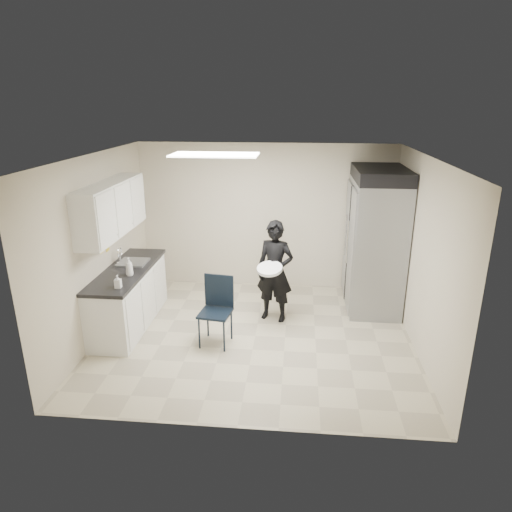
# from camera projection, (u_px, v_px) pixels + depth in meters

# --- Properties ---
(floor) EXTENTS (4.50, 4.50, 0.00)m
(floor) POSITION_uv_depth(u_px,v_px,m) (255.00, 336.00, 6.70)
(floor) COLOR #B7AC90
(floor) RESTS_ON ground
(ceiling) EXTENTS (4.50, 4.50, 0.00)m
(ceiling) POSITION_uv_depth(u_px,v_px,m) (255.00, 156.00, 5.86)
(ceiling) COLOR silver
(ceiling) RESTS_ON back_wall
(back_wall) EXTENTS (4.50, 0.00, 4.50)m
(back_wall) POSITION_uv_depth(u_px,v_px,m) (266.00, 217.00, 8.16)
(back_wall) COLOR #BEB69D
(back_wall) RESTS_ON floor
(left_wall) EXTENTS (0.00, 4.00, 4.00)m
(left_wall) POSITION_uv_depth(u_px,v_px,m) (98.00, 247.00, 6.48)
(left_wall) COLOR #BEB69D
(left_wall) RESTS_ON floor
(right_wall) EXTENTS (0.00, 4.00, 4.00)m
(right_wall) POSITION_uv_depth(u_px,v_px,m) (423.00, 257.00, 6.08)
(right_wall) COLOR #BEB69D
(right_wall) RESTS_ON floor
(ceiling_panel) EXTENTS (1.20, 0.60, 0.02)m
(ceiling_panel) POSITION_uv_depth(u_px,v_px,m) (215.00, 155.00, 6.30)
(ceiling_panel) COLOR white
(ceiling_panel) RESTS_ON ceiling
(lower_counter) EXTENTS (0.60, 1.90, 0.86)m
(lower_counter) POSITION_uv_depth(u_px,v_px,m) (129.00, 298.00, 6.93)
(lower_counter) COLOR silver
(lower_counter) RESTS_ON floor
(countertop) EXTENTS (0.64, 1.95, 0.05)m
(countertop) POSITION_uv_depth(u_px,v_px,m) (126.00, 270.00, 6.78)
(countertop) COLOR black
(countertop) RESTS_ON lower_counter
(sink) EXTENTS (0.42, 0.40, 0.14)m
(sink) POSITION_uv_depth(u_px,v_px,m) (133.00, 266.00, 7.02)
(sink) COLOR gray
(sink) RESTS_ON countertop
(faucet) EXTENTS (0.02, 0.02, 0.24)m
(faucet) POSITION_uv_depth(u_px,v_px,m) (120.00, 256.00, 6.99)
(faucet) COLOR silver
(faucet) RESTS_ON countertop
(upper_cabinets) EXTENTS (0.35, 1.80, 0.75)m
(upper_cabinets) POSITION_uv_depth(u_px,v_px,m) (112.00, 208.00, 6.48)
(upper_cabinets) COLOR silver
(upper_cabinets) RESTS_ON left_wall
(towel_dispenser) EXTENTS (0.22, 0.30, 0.35)m
(towel_dispenser) POSITION_uv_depth(u_px,v_px,m) (136.00, 205.00, 7.64)
(towel_dispenser) COLOR black
(towel_dispenser) RESTS_ON left_wall
(notice_sticker_left) EXTENTS (0.00, 0.12, 0.07)m
(notice_sticker_left) POSITION_uv_depth(u_px,v_px,m) (102.00, 251.00, 6.60)
(notice_sticker_left) COLOR yellow
(notice_sticker_left) RESTS_ON left_wall
(notice_sticker_right) EXTENTS (0.00, 0.12, 0.07)m
(notice_sticker_right) POSITION_uv_depth(u_px,v_px,m) (108.00, 249.00, 6.80)
(notice_sticker_right) COLOR yellow
(notice_sticker_right) RESTS_ON left_wall
(commercial_fridge) EXTENTS (0.80, 1.35, 2.10)m
(commercial_fridge) POSITION_uv_depth(u_px,v_px,m) (375.00, 245.00, 7.40)
(commercial_fridge) COLOR gray
(commercial_fridge) RESTS_ON floor
(fridge_compressor) EXTENTS (0.80, 1.35, 0.20)m
(fridge_compressor) POSITION_uv_depth(u_px,v_px,m) (381.00, 174.00, 7.03)
(fridge_compressor) COLOR black
(fridge_compressor) RESTS_ON commercial_fridge
(folding_chair) EXTENTS (0.48, 0.48, 0.95)m
(folding_chair) POSITION_uv_depth(u_px,v_px,m) (215.00, 313.00, 6.34)
(folding_chair) COLOR black
(folding_chair) RESTS_ON floor
(man_tuxedo) EXTENTS (0.66, 0.53, 1.59)m
(man_tuxedo) POSITION_uv_depth(u_px,v_px,m) (275.00, 271.00, 6.99)
(man_tuxedo) COLOR black
(man_tuxedo) RESTS_ON floor
(bucket_lid) EXTENTS (0.46, 0.46, 0.05)m
(bucket_lid) POSITION_uv_depth(u_px,v_px,m) (270.00, 269.00, 6.73)
(bucket_lid) COLOR silver
(bucket_lid) RESTS_ON man_tuxedo
(soap_bottle_a) EXTENTS (0.11, 0.11, 0.27)m
(soap_bottle_a) POSITION_uv_depth(u_px,v_px,m) (129.00, 267.00, 6.47)
(soap_bottle_a) COLOR white
(soap_bottle_a) RESTS_ON countertop
(soap_bottle_b) EXTENTS (0.09, 0.09, 0.18)m
(soap_bottle_b) POSITION_uv_depth(u_px,v_px,m) (118.00, 281.00, 6.06)
(soap_bottle_b) COLOR #AAA9B5
(soap_bottle_b) RESTS_ON countertop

